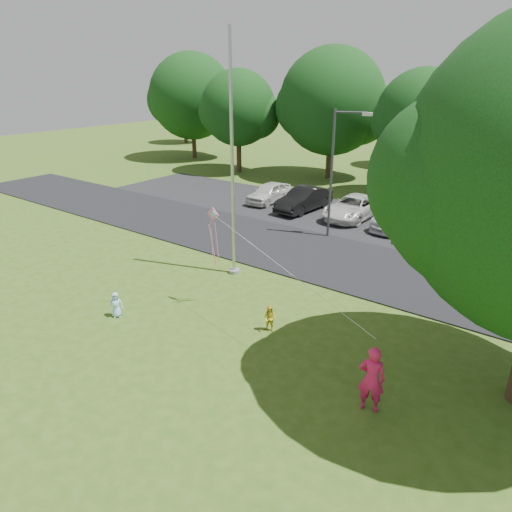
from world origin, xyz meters
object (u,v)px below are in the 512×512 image
Objects in this scene: flagpole at (233,181)px; trash_can at (409,236)px; street_lamp at (337,163)px; child_blue at (116,305)px; child_yellow at (270,319)px; woman at (371,379)px; kite at (217,229)px.

flagpole reaches higher than trash_can.
street_lamp reaches higher than child_blue.
child_yellow is at bearing -94.85° from trash_can.
woman reaches higher than child_yellow.
woman is (3.42, -12.82, 0.42)m from trash_can.
flagpole is at bearing 24.76° from child_blue.
trash_can reaches higher than child_blue.
trash_can is at bearing 74.96° from child_yellow.
child_yellow is (-0.95, -11.15, -0.05)m from trash_can.
woman is 9.51m from child_blue.
street_lamp is 3.51× the size of woman.
woman is 4.69m from child_yellow.
flagpole reaches higher than child_blue.
flagpole reaches higher than child_yellow.
flagpole is 6.80m from child_blue.
trash_can reaches higher than child_yellow.
kite is at bearing -32.32° from woman.
street_lamp is at bearing -163.84° from trash_can.
woman is at bearing -31.13° from child_yellow.
kite is at bearing -60.62° from flagpole.
trash_can is 11.19m from child_yellow.
woman is at bearing -50.40° from child_blue.
kite is (-2.50, 0.27, 2.67)m from child_yellow.
woman is 0.26× the size of kite.
child_yellow is 5.68m from child_blue.
child_yellow is (-4.36, 1.67, -0.47)m from woman.
trash_can is 0.56× the size of woman.
flagpole is 9.41× the size of trash_can.
flagpole is 1.35× the size of kite.
child_blue is 4.64m from kite.
child_yellow is at bearing -37.51° from woman.
trash_can is 14.92m from child_blue.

